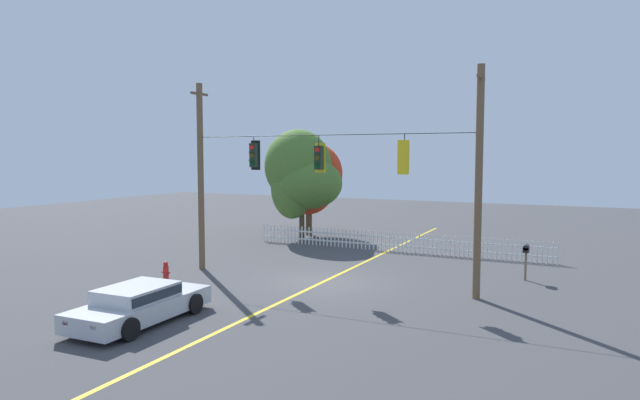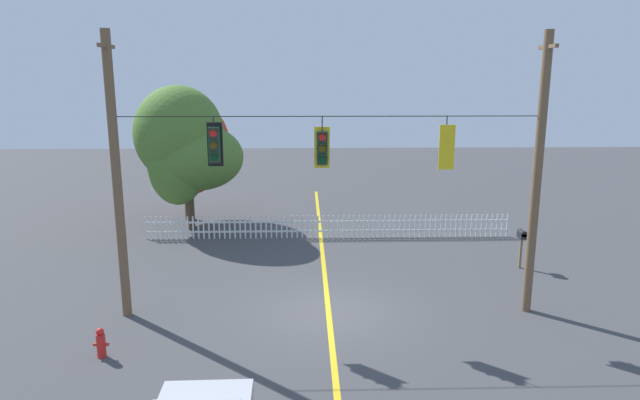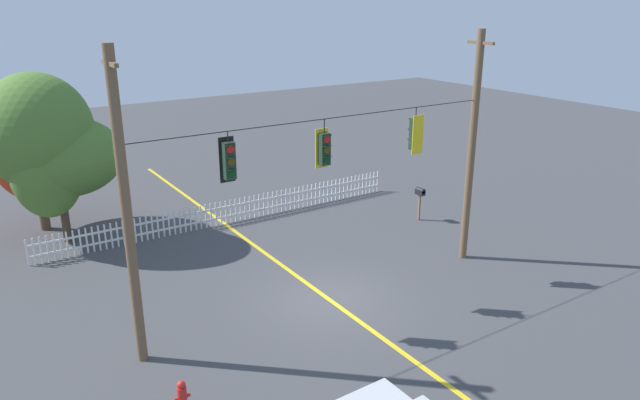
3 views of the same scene
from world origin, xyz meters
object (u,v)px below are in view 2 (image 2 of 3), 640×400
Objects in this scene: traffic_signal_westbound_side at (446,147)px; autumn_maple_near_fence at (184,144)px; roadside_mailbox at (522,237)px; autumn_maple_mid at (185,146)px; traffic_signal_northbound_secondary at (322,148)px; traffic_signal_southbound_primary at (214,145)px; fire_hydrant at (101,343)px.

traffic_signal_westbound_side is 14.84m from autumn_maple_near_fence.
roadside_mailbox is at bearing 43.99° from traffic_signal_westbound_side.
autumn_maple_mid is (-9.34, 9.64, -1.10)m from traffic_signal_westbound_side.
autumn_maple_near_fence reaches higher than traffic_signal_northbound_secondary.
traffic_signal_northbound_secondary is 1.00× the size of roadside_mailbox.
autumn_maple_near_fence is 4.03× the size of roadside_mailbox.
traffic_signal_southbound_primary reaches higher than fire_hydrant.
autumn_maple_near_fence is 14.12m from fire_hydrant.
traffic_signal_westbound_side is 0.25× the size of autumn_maple_near_fence.
traffic_signal_westbound_side is (6.44, -0.02, -0.07)m from traffic_signal_southbound_primary.
traffic_signal_southbound_primary is 0.96× the size of traffic_signal_northbound_secondary.
autumn_maple_near_fence reaches higher than fire_hydrant.
autumn_maple_near_fence is at bearing 151.46° from roadside_mailbox.
traffic_signal_southbound_primary is 5.87m from fire_hydrant.
traffic_signal_westbound_side reaches higher than roadside_mailbox.
traffic_signal_northbound_secondary is 12.84m from autumn_maple_near_fence.
traffic_signal_northbound_secondary is 0.25× the size of autumn_maple_near_fence.
autumn_maple_near_fence is 15.71m from roadside_mailbox.
autumn_maple_near_fence reaches higher than traffic_signal_southbound_primary.
roadside_mailbox is at bearing -28.54° from autumn_maple_near_fence.
autumn_maple_mid is at bearing 156.14° from roadside_mailbox.
autumn_maple_mid is at bearing 134.10° from traffic_signal_westbound_side.
traffic_signal_northbound_secondary reaches higher than fire_hydrant.
roadside_mailbox is (12.93, 6.29, 0.80)m from fire_hydrant.
traffic_signal_northbound_secondary and traffic_signal_westbound_side have the same top height.
fire_hydrant is (-5.57, -2.53, -4.53)m from traffic_signal_northbound_secondary.
roadside_mailbox is (10.35, 3.75, -3.82)m from traffic_signal_southbound_primary.
traffic_signal_westbound_side is at bearing -49.04° from autumn_maple_near_fence.
fire_hydrant is 0.53× the size of roadside_mailbox.
fire_hydrant is at bearing -154.08° from roadside_mailbox.
traffic_signal_northbound_secondary is (2.98, -0.00, -0.09)m from traffic_signal_southbound_primary.
traffic_signal_westbound_side is (3.46, -0.02, 0.02)m from traffic_signal_northbound_secondary.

